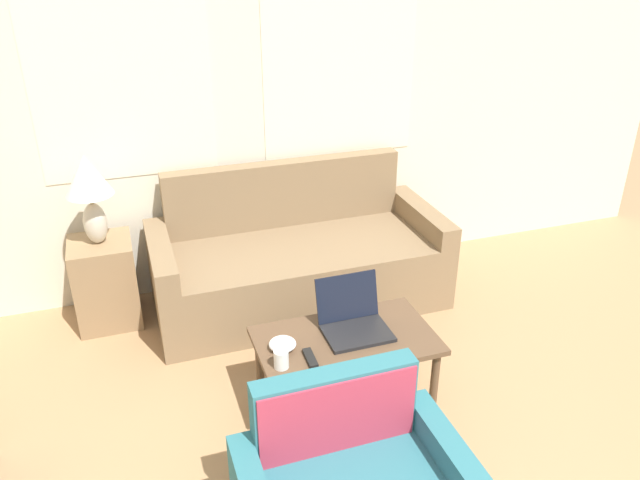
{
  "coord_description": "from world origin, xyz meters",
  "views": [
    {
      "loc": [
        -0.9,
        -0.3,
        2.35
      ],
      "look_at": [
        0.14,
        2.76,
        0.75
      ],
      "focal_mm": 35.0,
      "sensor_mm": 36.0,
      "label": 1
    }
  ],
  "objects_px": {
    "table_lamp": "(89,185)",
    "snack_bowl": "(282,344)",
    "tv_remote": "(310,358)",
    "cup_navy": "(281,359)",
    "couch": "(297,262)",
    "coffee_table": "(346,346)",
    "laptop": "(353,319)"
  },
  "relations": [
    {
      "from": "table_lamp",
      "to": "snack_bowl",
      "type": "bearing_deg",
      "value": -55.75
    },
    {
      "from": "table_lamp",
      "to": "coffee_table",
      "type": "bearing_deg",
      "value": -46.93
    },
    {
      "from": "tv_remote",
      "to": "table_lamp",
      "type": "bearing_deg",
      "value": 124.62
    },
    {
      "from": "table_lamp",
      "to": "snack_bowl",
      "type": "relative_size",
      "value": 4.1
    },
    {
      "from": "cup_navy",
      "to": "snack_bowl",
      "type": "distance_m",
      "value": 0.15
    },
    {
      "from": "couch",
      "to": "coffee_table",
      "type": "bearing_deg",
      "value": -93.8
    },
    {
      "from": "coffee_table",
      "to": "cup_navy",
      "type": "height_order",
      "value": "cup_navy"
    },
    {
      "from": "couch",
      "to": "snack_bowl",
      "type": "bearing_deg",
      "value": -110.39
    },
    {
      "from": "tv_remote",
      "to": "laptop",
      "type": "bearing_deg",
      "value": 31.17
    },
    {
      "from": "couch",
      "to": "table_lamp",
      "type": "distance_m",
      "value": 1.45
    },
    {
      "from": "couch",
      "to": "laptop",
      "type": "relative_size",
      "value": 5.65
    },
    {
      "from": "table_lamp",
      "to": "snack_bowl",
      "type": "xyz_separation_m",
      "value": [
        0.85,
        -1.25,
        -0.51
      ]
    },
    {
      "from": "table_lamp",
      "to": "tv_remote",
      "type": "distance_m",
      "value": 1.77
    },
    {
      "from": "cup_navy",
      "to": "tv_remote",
      "type": "bearing_deg",
      "value": 3.37
    },
    {
      "from": "couch",
      "to": "snack_bowl",
      "type": "distance_m",
      "value": 1.21
    },
    {
      "from": "table_lamp",
      "to": "coffee_table",
      "type": "distance_m",
      "value": 1.84
    },
    {
      "from": "cup_navy",
      "to": "tv_remote",
      "type": "xyz_separation_m",
      "value": [
        0.15,
        0.01,
        -0.04
      ]
    },
    {
      "from": "couch",
      "to": "coffee_table",
      "type": "height_order",
      "value": "couch"
    },
    {
      "from": "coffee_table",
      "to": "snack_bowl",
      "type": "distance_m",
      "value": 0.35
    },
    {
      "from": "laptop",
      "to": "cup_navy",
      "type": "distance_m",
      "value": 0.49
    },
    {
      "from": "coffee_table",
      "to": "cup_navy",
      "type": "bearing_deg",
      "value": -162.53
    },
    {
      "from": "snack_bowl",
      "to": "tv_remote",
      "type": "bearing_deg",
      "value": -52.13
    },
    {
      "from": "cup_navy",
      "to": "tv_remote",
      "type": "height_order",
      "value": "cup_navy"
    },
    {
      "from": "laptop",
      "to": "tv_remote",
      "type": "relative_size",
      "value": 2.29
    },
    {
      "from": "laptop",
      "to": "tv_remote",
      "type": "xyz_separation_m",
      "value": [
        -0.3,
        -0.18,
        -0.05
      ]
    },
    {
      "from": "table_lamp",
      "to": "cup_navy",
      "type": "relative_size",
      "value": 5.96
    },
    {
      "from": "coffee_table",
      "to": "laptop",
      "type": "bearing_deg",
      "value": 45.94
    },
    {
      "from": "couch",
      "to": "coffee_table",
      "type": "relative_size",
      "value": 2.08
    },
    {
      "from": "tv_remote",
      "to": "coffee_table",
      "type": "bearing_deg",
      "value": 25.67
    },
    {
      "from": "table_lamp",
      "to": "cup_navy",
      "type": "bearing_deg",
      "value": -60.0
    },
    {
      "from": "laptop",
      "to": "snack_bowl",
      "type": "relative_size",
      "value": 2.46
    },
    {
      "from": "couch",
      "to": "cup_navy",
      "type": "distance_m",
      "value": 1.36
    }
  ]
}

